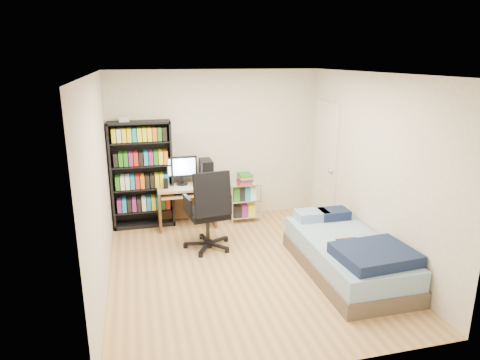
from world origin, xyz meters
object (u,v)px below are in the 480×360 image
object	(u,v)px
media_shelf	(142,174)
office_chair	(209,224)
computer_desk	(191,189)
bed	(348,255)

from	to	relation	value
media_shelf	office_chair	distance (m)	1.53
computer_desk	bed	xyz separation A→B (m)	(1.71, -2.16, -0.37)
media_shelf	computer_desk	distance (m)	0.82
media_shelf	bed	world-z (taller)	media_shelf
media_shelf	computer_desk	world-z (taller)	media_shelf
office_chair	bed	xyz separation A→B (m)	(1.59, -1.15, -0.13)
computer_desk	office_chair	size ratio (longest dim) A/B	0.96
media_shelf	bed	size ratio (longest dim) A/B	0.90
bed	office_chair	bearing A→B (deg)	144.17
bed	media_shelf	bearing A→B (deg)	137.03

